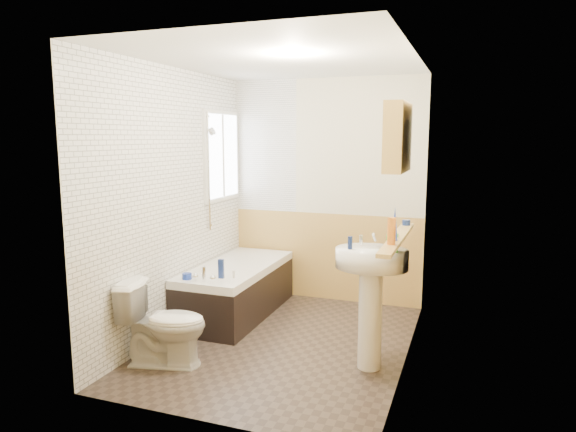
{
  "coord_description": "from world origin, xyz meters",
  "views": [
    {
      "loc": [
        1.56,
        -4.16,
        1.86
      ],
      "look_at": [
        0.0,
        0.15,
        1.15
      ],
      "focal_mm": 32.0,
      "sensor_mm": 36.0,
      "label": 1
    }
  ],
  "objects_px": {
    "sink": "(371,284)",
    "medicine_cabinet": "(397,137)",
    "bathtub": "(237,288)",
    "pine_shelf": "(397,238)",
    "toilet": "(164,324)"
  },
  "relations": [
    {
      "from": "sink",
      "to": "pine_shelf",
      "type": "height_order",
      "value": "same"
    },
    {
      "from": "pine_shelf",
      "to": "medicine_cabinet",
      "type": "bearing_deg",
      "value": 139.91
    },
    {
      "from": "toilet",
      "to": "pine_shelf",
      "type": "height_order",
      "value": "pine_shelf"
    },
    {
      "from": "toilet",
      "to": "sink",
      "type": "distance_m",
      "value": 1.72
    },
    {
      "from": "pine_shelf",
      "to": "toilet",
      "type": "bearing_deg",
      "value": -165.17
    },
    {
      "from": "sink",
      "to": "medicine_cabinet",
      "type": "relative_size",
      "value": 1.94
    },
    {
      "from": "bathtub",
      "to": "medicine_cabinet",
      "type": "height_order",
      "value": "medicine_cabinet"
    },
    {
      "from": "toilet",
      "to": "sink",
      "type": "bearing_deg",
      "value": -85.84
    },
    {
      "from": "medicine_cabinet",
      "to": "pine_shelf",
      "type": "bearing_deg",
      "value": -40.09
    },
    {
      "from": "bathtub",
      "to": "pine_shelf",
      "type": "relative_size",
      "value": 1.2
    },
    {
      "from": "bathtub",
      "to": "sink",
      "type": "relative_size",
      "value": 1.41
    },
    {
      "from": "toilet",
      "to": "medicine_cabinet",
      "type": "relative_size",
      "value": 1.23
    },
    {
      "from": "toilet",
      "to": "medicine_cabinet",
      "type": "distance_m",
      "value": 2.38
    },
    {
      "from": "sink",
      "to": "pine_shelf",
      "type": "xyz_separation_m",
      "value": [
        0.2,
        -0.03,
        0.39
      ]
    },
    {
      "from": "sink",
      "to": "medicine_cabinet",
      "type": "distance_m",
      "value": 1.16
    }
  ]
}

